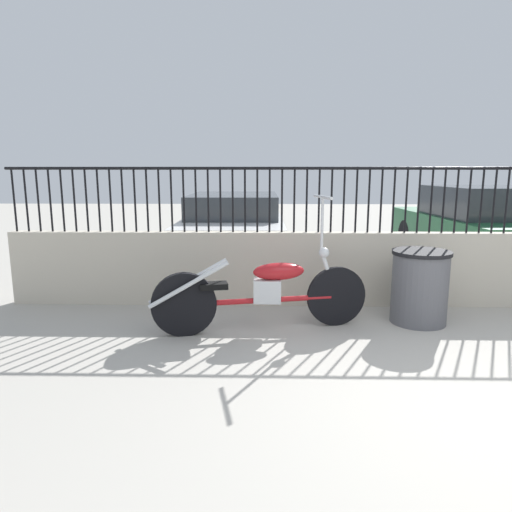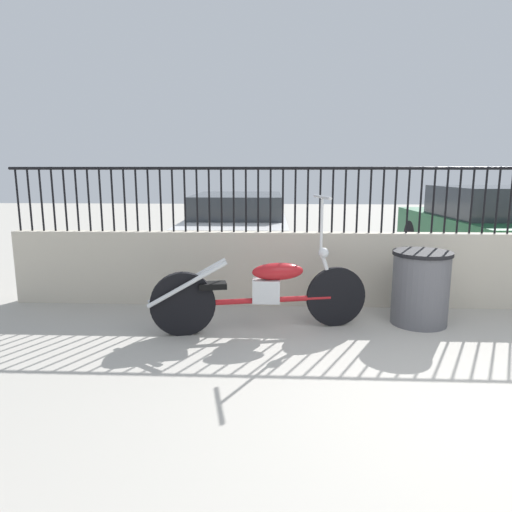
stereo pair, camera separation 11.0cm
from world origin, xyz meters
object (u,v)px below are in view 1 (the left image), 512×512
car_white (235,225)px  trash_bin (419,287)px  motorcycle_red (254,291)px  car_green (481,225)px

car_white → trash_bin: bearing=-149.2°
motorcycle_red → car_green: size_ratio=0.55×
motorcycle_red → trash_bin: (1.79, 0.31, -0.02)m
trash_bin → car_white: car_white is taller
trash_bin → car_green: car_green is taller
car_white → motorcycle_red: bearing=-173.9°
motorcycle_red → trash_bin: 1.81m
trash_bin → car_green: (2.15, 3.32, 0.29)m
motorcycle_red → trash_bin: motorcycle_red is taller
car_white → car_green: bearing=-95.4°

